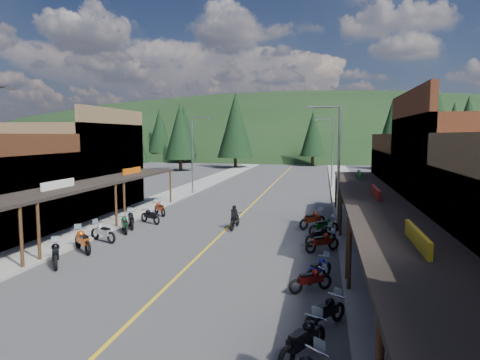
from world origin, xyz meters
The scene contains 39 objects.
ground centered at (0.00, 0.00, 0.00)m, with size 220.00×220.00×0.00m, color #38383A.
centerline centered at (0.00, 20.00, 0.01)m, with size 0.15×90.00×0.01m, color gold.
sidewalk_west centered at (-8.70, 20.00, 0.07)m, with size 3.40×94.00×0.15m, color gray.
sidewalk_east centered at (8.70, 20.00, 0.07)m, with size 3.40×94.00×0.15m, color gray.
shop_west_3 centered at (-13.78, 11.30, 3.52)m, with size 10.90×10.20×8.20m.
shop_east_3 centered at (13.75, 11.30, 2.53)m, with size 10.90×10.20×6.20m.
streetlight_1 centered at (-6.95, 22.00, 4.46)m, with size 2.16×0.18×8.00m.
streetlight_2 centered at (6.95, 8.00, 4.46)m, with size 2.16×0.18×8.00m.
streetlight_3 centered at (6.95, 30.00, 4.46)m, with size 2.16×0.18×8.00m.
ridge_hill centered at (0.00, 135.00, 0.00)m, with size 310.00×140.00×60.00m, color black.
pine_0 centered at (-40.00, 62.00, 6.48)m, with size 5.04×5.04×11.00m.
pine_1 centered at (-24.00, 70.00, 7.24)m, with size 5.88×5.88×12.50m.
pine_2 centered at (-10.00, 58.00, 7.99)m, with size 6.72×6.72×14.00m.
pine_3 centered at (4.00, 66.00, 6.48)m, with size 5.04×5.04×11.00m.
pine_4 centered at (18.00, 60.00, 7.24)m, with size 5.88×5.88×12.50m.
pine_5 centered at (34.00, 72.00, 7.99)m, with size 6.72×6.72×14.00m.
pine_7 centered at (-32.00, 76.00, 7.24)m, with size 5.88×5.88×12.50m.
pine_8 centered at (-22.00, 40.00, 5.98)m, with size 4.48×4.48×10.00m.
pine_9 centered at (24.00, 45.00, 6.38)m, with size 4.93×4.93×10.80m.
pine_10 centered at (-18.00, 50.00, 6.78)m, with size 5.38×5.38×11.60m.
pine_11 centered at (20.00, 38.00, 7.19)m, with size 5.82×5.82×12.40m.
bike_west_6 centered at (-6.10, -2.54, 0.62)m, with size 0.72×2.17×1.24m, color black, non-canonical shape.
bike_west_7 centered at (-6.19, -0.11, 0.67)m, with size 0.78×2.34×1.34m, color #BD490D, non-canonical shape.
bike_west_8 centered at (-6.24, 2.08, 0.61)m, with size 0.71×2.13×1.22m, color #A2A3A8, non-canonical shape.
bike_west_9 centered at (-6.08, 4.50, 0.58)m, with size 0.67×2.02×1.15m, color #0D411D, non-canonical shape.
bike_west_10 centered at (-6.27, 5.81, 0.61)m, with size 0.71×2.13×1.22m, color black, non-canonical shape.
bike_west_11 centered at (-5.61, 7.44, 0.57)m, with size 0.67×2.01×1.15m, color black, non-canonical shape.
bike_west_12 centered at (-6.11, 10.47, 0.58)m, with size 0.68×2.03×1.16m, color #9E260B, non-canonical shape.
bike_east_4 centered at (5.69, -8.85, 0.62)m, with size 0.73×2.18×1.24m, color black, non-canonical shape.
bike_east_5 centered at (6.28, -6.73, 0.56)m, with size 0.66×1.98×1.13m, color black, non-canonical shape.
bike_east_6 centered at (5.74, -3.63, 0.53)m, with size 0.62×1.86×1.06m, color #640E0D, non-canonical shape.
bike_east_7 centered at (6.03, -2.21, 0.55)m, with size 0.64×1.93×1.10m, color navy, non-canonical shape.
bike_east_8 centered at (6.17, 2.34, 0.59)m, with size 0.69×2.07×1.18m, color maroon, non-canonical shape.
bike_east_9 centered at (6.06, 3.68, 0.61)m, with size 0.71×2.12×1.21m, color black, non-canonical shape.
bike_east_10 centered at (6.24, 6.19, 0.62)m, with size 0.73×2.18×1.25m, color #0E4816, non-canonical shape.
bike_east_11 centered at (5.51, 7.97, 0.66)m, with size 0.78×2.33×1.33m, color maroon, non-canonical shape.
rider_on_bike centered at (0.50, 6.95, 0.64)m, with size 0.77×2.13×1.61m.
pedestrian_east_a centered at (8.22, -6.09, 0.98)m, with size 0.60×0.40×1.65m, color #251B29.
pedestrian_east_b centered at (7.57, 15.10, 1.08)m, with size 0.90×0.52×1.85m, color brown.
Camera 1 is at (6.14, -20.06, 6.12)m, focal length 32.00 mm.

